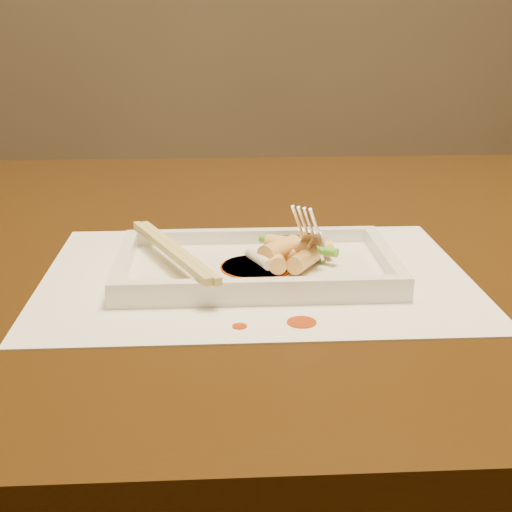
{
  "coord_description": "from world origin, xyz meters",
  "views": [
    {
      "loc": [
        -0.08,
        -0.77,
        0.99
      ],
      "look_at": [
        -0.04,
        -0.14,
        0.77
      ],
      "focal_mm": 50.0,
      "sensor_mm": 36.0,
      "label": 1
    }
  ],
  "objects": [
    {
      "name": "rice_cake_3",
      "position": [
        -0.01,
        -0.14,
        0.77
      ],
      "size": [
        0.05,
        0.03,
        0.02
      ],
      "primitive_type": "cylinder",
      "rotation": [
        1.57,
        0.0,
        1.81
      ],
      "color": "#FED476",
      "rests_on": "plate_base"
    },
    {
      "name": "sauce_blob_1",
      "position": [
        -0.04,
        -0.14,
        0.76
      ],
      "size": [
        0.06,
        0.06,
        0.0
      ],
      "primitive_type": "cylinder",
      "color": "#A33004",
      "rests_on": "plate_base"
    },
    {
      "name": "fork",
      "position": [
        0.03,
        -0.12,
        0.83
      ],
      "size": [
        0.09,
        0.1,
        0.14
      ],
      "primitive_type": null,
      "color": "silver",
      "rests_on": "plate_base"
    },
    {
      "name": "rice_cake_4",
      "position": [
        0.01,
        -0.12,
        0.77
      ],
      "size": [
        0.05,
        0.03,
        0.02
      ],
      "primitive_type": "cylinder",
      "rotation": [
        1.57,
        0.0,
        1.73
      ],
      "color": "#FED476",
      "rests_on": "plate_base"
    },
    {
      "name": "rice_cake_5",
      "position": [
        -0.01,
        -0.13,
        0.78
      ],
      "size": [
        0.05,
        0.04,
        0.02
      ],
      "primitive_type": "cylinder",
      "rotation": [
        1.57,
        0.0,
        0.99
      ],
      "color": "#FED476",
      "rests_on": "plate_base"
    },
    {
      "name": "placemat",
      "position": [
        -0.04,
        -0.14,
        0.75
      ],
      "size": [
        0.4,
        0.3,
        0.0
      ],
      "primitive_type": "cube",
      "color": "white",
      "rests_on": "table"
    },
    {
      "name": "sauce_blob_2",
      "position": [
        -0.05,
        -0.14,
        0.76
      ],
      "size": [
        0.05,
        0.05,
        0.0
      ],
      "primitive_type": "cylinder",
      "color": "#A33004",
      "rests_on": "plate_base"
    },
    {
      "name": "rice_cake_1",
      "position": [
        -0.03,
        -0.14,
        0.77
      ],
      "size": [
        0.02,
        0.05,
        0.02
      ],
      "primitive_type": "cylinder",
      "rotation": [
        1.57,
        0.0,
        0.06
      ],
      "color": "#FED476",
      "rests_on": "plate_base"
    },
    {
      "name": "sauce_splatter_b",
      "position": [
        -0.06,
        -0.26,
        0.75
      ],
      "size": [
        0.01,
        0.01,
        0.0
      ],
      "primitive_type": "cylinder",
      "color": "#A33004",
      "rests_on": "placemat"
    },
    {
      "name": "scallion_white",
      "position": [
        -0.04,
        -0.15,
        0.77
      ],
      "size": [
        0.02,
        0.04,
        0.01
      ],
      "primitive_type": "cylinder",
      "rotation": [
        1.57,
        0.0,
        0.4
      ],
      "color": "#EAEACC",
      "rests_on": "plate_base"
    },
    {
      "name": "plate_base",
      "position": [
        -0.04,
        -0.14,
        0.76
      ],
      "size": [
        0.26,
        0.16,
        0.01
      ],
      "primitive_type": "cube",
      "color": "white",
      "rests_on": "placemat"
    },
    {
      "name": "rice_cake_0",
      "position": [
        0.0,
        -0.15,
        0.77
      ],
      "size": [
        0.04,
        0.05,
        0.02
      ],
      "primitive_type": "cylinder",
      "rotation": [
        1.57,
        0.0,
        2.59
      ],
      "color": "#FED476",
      "rests_on": "plate_base"
    },
    {
      "name": "plate_rim_near",
      "position": [
        -0.04,
        -0.21,
        0.77
      ],
      "size": [
        0.26,
        0.01,
        0.01
      ],
      "primitive_type": "cube",
      "color": "white",
      "rests_on": "plate_base"
    },
    {
      "name": "sauce_splatter_a",
      "position": [
        -0.01,
        -0.25,
        0.75
      ],
      "size": [
        0.02,
        0.02,
        0.0
      ],
      "primitive_type": "cylinder",
      "color": "#A33004",
      "rests_on": "placemat"
    },
    {
      "name": "scallion_green",
      "position": [
        -0.0,
        -0.12,
        0.77
      ],
      "size": [
        0.07,
        0.06,
        0.01
      ],
      "primitive_type": "cylinder",
      "rotation": [
        1.57,
        0.0,
        0.94
      ],
      "color": "#439D19",
      "rests_on": "plate_base"
    },
    {
      "name": "chopstick_b",
      "position": [
        -0.12,
        -0.14,
        0.78
      ],
      "size": [
        0.08,
        0.18,
        0.01
      ],
      "primitive_type": "cube",
      "rotation": [
        0.0,
        0.0,
        0.41
      ],
      "color": "#CCBA66",
      "rests_on": "plate_rim_near"
    },
    {
      "name": "plate_rim_right",
      "position": [
        0.08,
        -0.14,
        0.77
      ],
      "size": [
        0.01,
        0.14,
        0.01
      ],
      "primitive_type": "cube",
      "color": "white",
      "rests_on": "plate_base"
    },
    {
      "name": "plate_rim_far",
      "position": [
        -0.04,
        -0.06,
        0.77
      ],
      "size": [
        0.26,
        0.01,
        0.01
      ],
      "primitive_type": "cube",
      "color": "white",
      "rests_on": "plate_base"
    },
    {
      "name": "rice_cake_2",
      "position": [
        -0.02,
        -0.14,
        0.78
      ],
      "size": [
        0.04,
        0.05,
        0.02
      ],
      "primitive_type": "cylinder",
      "rotation": [
        1.57,
        0.0,
        2.39
      ],
      "color": "#FED476",
      "rests_on": "plate_base"
    },
    {
      "name": "table",
      "position": [
        0.0,
        0.0,
        0.65
      ],
      "size": [
        1.4,
        0.9,
        0.75
      ],
      "color": "black",
      "rests_on": "ground"
    },
    {
      "name": "veg_piece",
      "position": [
        -0.01,
        -0.1,
        0.77
      ],
      "size": [
        0.04,
        0.03,
        0.01
      ],
      "primitive_type": "cube",
      "rotation": [
        0.0,
        0.0,
        0.11
      ],
      "color": "black",
      "rests_on": "plate_base"
    },
    {
      "name": "chopstick_a",
      "position": [
        -0.12,
        -0.14,
        0.78
      ],
      "size": [
        0.08,
        0.18,
        0.01
      ],
      "primitive_type": "cube",
      "rotation": [
        0.0,
        0.0,
        0.41
      ],
      "color": "#CCBA66",
      "rests_on": "plate_rim_near"
    },
    {
      "name": "sauce_blob_0",
      "position": [
        -0.04,
        -0.14,
        0.76
      ],
      "size": [
        0.07,
        0.07,
        0.0
      ],
      "primitive_type": "cylinder",
      "color": "#A33004",
      "rests_on": "plate_base"
    },
    {
      "name": "plate_rim_left",
      "position": [
        -0.17,
        -0.14,
        0.77
      ],
      "size": [
        0.01,
        0.14,
        0.01
      ],
      "primitive_type": "cube",
      "color": "white",
      "rests_on": "plate_base"
    }
  ]
}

